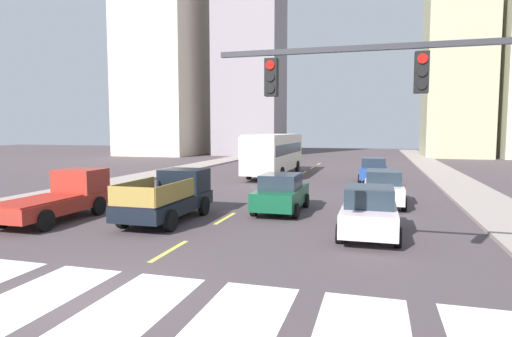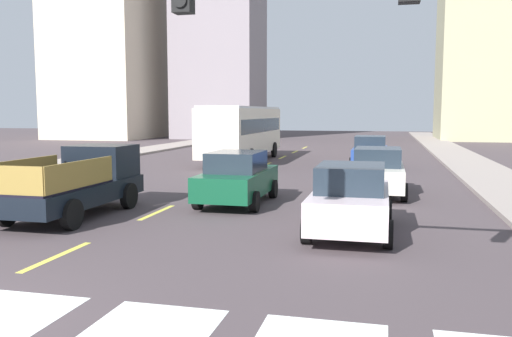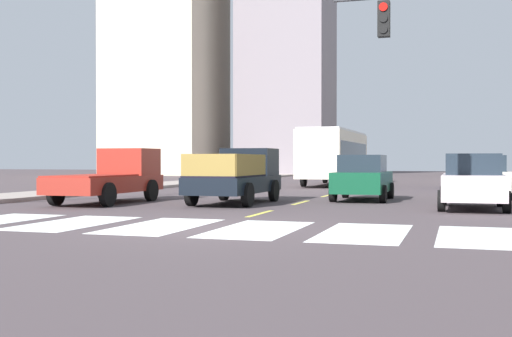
% 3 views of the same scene
% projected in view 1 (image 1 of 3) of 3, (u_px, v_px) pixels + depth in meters
% --- Properties ---
extents(ground_plane, '(160.00, 160.00, 0.00)m').
position_uv_depth(ground_plane, '(83.00, 301.00, 9.23)').
color(ground_plane, '#463C3F').
extents(sidewalk_right, '(2.94, 110.00, 0.15)m').
position_uv_depth(sidewalk_right, '(476.00, 196.00, 23.42)').
color(sidewalk_right, gray).
rests_on(sidewalk_right, ground).
extents(sidewalk_left, '(2.94, 110.00, 0.15)m').
position_uv_depth(sidewalk_left, '(115.00, 182.00, 29.53)').
color(sidewalk_left, gray).
rests_on(sidewalk_left, ground).
extents(crosswalk_stripe_3, '(1.74, 3.84, 0.01)m').
position_uv_depth(crosswalk_stripe_3, '(38.00, 295.00, 9.54)').
color(crosswalk_stripe_3, silver).
rests_on(crosswalk_stripe_3, ground).
extents(crosswalk_stripe_4, '(1.74, 3.84, 0.01)m').
position_uv_depth(crosswalk_stripe_4, '(131.00, 307.00, 8.91)').
color(crosswalk_stripe_4, silver).
rests_on(crosswalk_stripe_4, ground).
extents(crosswalk_stripe_5, '(1.74, 3.84, 0.01)m').
position_uv_depth(crosswalk_stripe_5, '(238.00, 320.00, 8.28)').
color(crosswalk_stripe_5, silver).
rests_on(crosswalk_stripe_5, ground).
extents(crosswalk_stripe_6, '(1.74, 3.84, 0.01)m').
position_uv_depth(crosswalk_stripe_6, '(362.00, 336.00, 7.65)').
color(crosswalk_stripe_6, silver).
rests_on(crosswalk_stripe_6, ground).
extents(lane_dash_0, '(0.16, 2.40, 0.01)m').
position_uv_depth(lane_dash_0, '(169.00, 251.00, 13.06)').
color(lane_dash_0, '#DACE49').
rests_on(lane_dash_0, ground).
extents(lane_dash_1, '(0.16, 2.40, 0.01)m').
position_uv_depth(lane_dash_1, '(225.00, 218.00, 17.86)').
color(lane_dash_1, '#DACE49').
rests_on(lane_dash_1, ground).
extents(lane_dash_2, '(0.16, 2.40, 0.01)m').
position_uv_depth(lane_dash_2, '(257.00, 200.00, 22.65)').
color(lane_dash_2, '#DACE49').
rests_on(lane_dash_2, ground).
extents(lane_dash_3, '(0.16, 2.40, 0.01)m').
position_uv_depth(lane_dash_3, '(278.00, 187.00, 27.44)').
color(lane_dash_3, '#DACE49').
rests_on(lane_dash_3, ground).
extents(lane_dash_4, '(0.16, 2.40, 0.01)m').
position_uv_depth(lane_dash_4, '(293.00, 179.00, 32.23)').
color(lane_dash_4, '#DACE49').
rests_on(lane_dash_4, ground).
extents(lane_dash_5, '(0.16, 2.40, 0.01)m').
position_uv_depth(lane_dash_5, '(304.00, 173.00, 37.03)').
color(lane_dash_5, '#DACE49').
rests_on(lane_dash_5, ground).
extents(lane_dash_6, '(0.16, 2.40, 0.01)m').
position_uv_depth(lane_dash_6, '(312.00, 168.00, 41.82)').
color(lane_dash_6, '#DACE49').
rests_on(lane_dash_6, ground).
extents(lane_dash_7, '(0.16, 2.40, 0.01)m').
position_uv_depth(lane_dash_7, '(319.00, 164.00, 46.61)').
color(lane_dash_7, '#DACE49').
rests_on(lane_dash_7, ground).
extents(pickup_stakebed, '(2.18, 5.20, 1.96)m').
position_uv_depth(pickup_stakebed, '(171.00, 197.00, 17.66)').
color(pickup_stakebed, black).
rests_on(pickup_stakebed, ground).
extents(pickup_dark, '(2.18, 5.20, 1.96)m').
position_uv_depth(pickup_dark, '(62.00, 197.00, 17.73)').
color(pickup_dark, maroon).
rests_on(pickup_dark, ground).
extents(city_bus, '(2.72, 10.80, 3.32)m').
position_uv_depth(city_bus, '(275.00, 152.00, 34.18)').
color(city_bus, beige).
rests_on(city_bus, ground).
extents(sedan_near_left, '(2.02, 4.40, 1.72)m').
position_uv_depth(sedan_near_left, '(383.00, 188.00, 20.89)').
color(sedan_near_left, beige).
rests_on(sedan_near_left, ground).
extents(sedan_near_right, '(2.02, 4.40, 1.72)m').
position_uv_depth(sedan_near_right, '(369.00, 211.00, 14.90)').
color(sedan_near_right, silver).
rests_on(sedan_near_right, ground).
extents(sedan_far, '(2.02, 4.40, 1.72)m').
position_uv_depth(sedan_far, '(281.00, 193.00, 19.25)').
color(sedan_far, '#10492D').
rests_on(sedan_far, ground).
extents(sedan_mid, '(2.02, 4.40, 1.72)m').
position_uv_depth(sedan_mid, '(374.00, 170.00, 30.34)').
color(sedan_mid, navy).
rests_on(sedan_mid, ground).
extents(traffic_signal_gantry, '(8.03, 0.27, 6.00)m').
position_uv_depth(traffic_signal_gantry, '(476.00, 105.00, 8.59)').
color(traffic_signal_gantry, '#2D2D33').
rests_on(traffic_signal_gantry, ground).
extents(tower_tall_centre, '(8.09, 9.14, 22.87)m').
position_uv_depth(tower_tall_centre, '(457.00, 71.00, 57.16)').
color(tower_tall_centre, tan).
rests_on(tower_tall_centre, ground).
extents(block_mid_left, '(9.24, 8.49, 29.43)m').
position_uv_depth(block_mid_left, '(250.00, 54.00, 62.55)').
color(block_mid_left, gray).
rests_on(block_mid_left, ground).
extents(block_low_left, '(10.55, 11.15, 31.40)m').
position_uv_depth(block_low_left, '(162.00, 47.00, 62.56)').
color(block_low_left, beige).
rests_on(block_low_left, ground).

